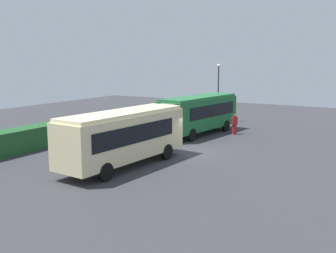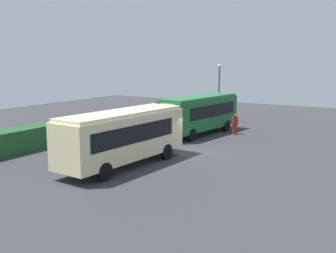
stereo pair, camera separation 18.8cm
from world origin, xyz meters
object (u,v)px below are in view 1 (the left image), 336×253
object	(u,v)px
bus_cream	(124,135)
person_left	(72,146)
person_center	(112,141)
lamppost	(218,86)
bus_green	(199,113)
person_right	(234,124)

from	to	relation	value
bus_cream	person_left	size ratio (longest dim) A/B	5.20
person_center	lamppost	distance (m)	17.17
bus_cream	person_center	size ratio (longest dim) A/B	4.85
bus_cream	person_left	bearing A→B (deg)	105.89
bus_green	bus_cream	bearing A→B (deg)	10.21
bus_green	lamppost	xyz separation A→B (m)	(7.06, 1.34, 1.77)
person_left	person_center	size ratio (longest dim) A/B	0.93
person_left	person_center	distance (m)	2.63
person_right	person_center	bearing A→B (deg)	-79.83
bus_green	person_center	distance (m)	10.05
bus_green	lamppost	size ratio (longest dim) A/B	1.53
person_center	bus_green	bearing A→B (deg)	76.76
person_left	person_center	bearing A→B (deg)	152.85
person_center	lamppost	bearing A→B (deg)	84.79
person_center	bus_cream	bearing A→B (deg)	-40.02
bus_cream	person_center	bearing A→B (deg)	58.92
bus_green	person_right	world-z (taller)	bus_green
bus_green	person_left	bearing A→B (deg)	-6.28
bus_cream	person_right	distance (m)	13.22
person_left	person_right	xyz separation A→B (m)	(13.77, -5.43, -0.03)
bus_cream	bus_green	bearing A→B (deg)	7.58
bus_green	person_right	bearing A→B (deg)	128.69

